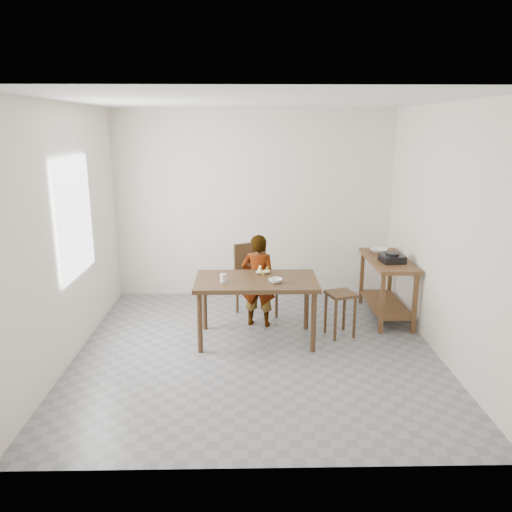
{
  "coord_description": "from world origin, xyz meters",
  "views": [
    {
      "loc": [
        -0.11,
        -5.18,
        2.46
      ],
      "look_at": [
        0.0,
        0.4,
        1.0
      ],
      "focal_mm": 35.0,
      "sensor_mm": 36.0,
      "label": 1
    }
  ],
  "objects_px": {
    "dining_chair": "(257,281)",
    "stool": "(340,314)",
    "dining_table": "(256,310)",
    "prep_counter": "(386,288)",
    "child": "(258,281)"
  },
  "relations": [
    {
      "from": "child",
      "to": "dining_chair",
      "type": "height_order",
      "value": "child"
    },
    {
      "from": "child",
      "to": "stool",
      "type": "relative_size",
      "value": 2.17
    },
    {
      "from": "child",
      "to": "prep_counter",
      "type": "bearing_deg",
      "value": -159.34
    },
    {
      "from": "dining_table",
      "to": "prep_counter",
      "type": "bearing_deg",
      "value": 22.15
    },
    {
      "from": "prep_counter",
      "to": "child",
      "type": "height_order",
      "value": "child"
    },
    {
      "from": "prep_counter",
      "to": "dining_chair",
      "type": "bearing_deg",
      "value": 176.62
    },
    {
      "from": "dining_table",
      "to": "dining_chair",
      "type": "bearing_deg",
      "value": 88.45
    },
    {
      "from": "dining_table",
      "to": "dining_chair",
      "type": "height_order",
      "value": "dining_chair"
    },
    {
      "from": "prep_counter",
      "to": "stool",
      "type": "relative_size",
      "value": 2.21
    },
    {
      "from": "prep_counter",
      "to": "stool",
      "type": "distance_m",
      "value": 0.93
    },
    {
      "from": "dining_table",
      "to": "dining_chair",
      "type": "xyz_separation_m",
      "value": [
        0.02,
        0.8,
        0.1
      ]
    },
    {
      "from": "prep_counter",
      "to": "stool",
      "type": "bearing_deg",
      "value": -140.37
    },
    {
      "from": "dining_chair",
      "to": "stool",
      "type": "relative_size",
      "value": 1.75
    },
    {
      "from": "prep_counter",
      "to": "child",
      "type": "bearing_deg",
      "value": -171.81
    },
    {
      "from": "prep_counter",
      "to": "dining_chair",
      "type": "height_order",
      "value": "dining_chair"
    }
  ]
}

